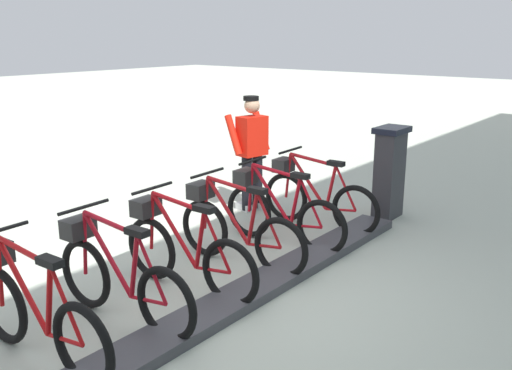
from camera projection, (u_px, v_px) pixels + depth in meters
name	position (u px, v px, depth m)	size (l,w,h in m)	color
ground_plane	(244.00, 299.00, 5.46)	(60.00, 60.00, 0.00)	beige
dock_rail_base	(244.00, 295.00, 5.44)	(0.44, 5.65, 0.10)	#47474C
payment_kiosk	(389.00, 171.00, 7.75)	(0.36, 0.52, 1.28)	#38383D
bike_docked_0	(315.00, 196.00, 7.40)	(1.72, 0.54, 1.02)	black
bike_docked_1	(279.00, 211.00, 6.79)	(1.72, 0.54, 1.02)	black
bike_docked_2	(235.00, 228.00, 6.18)	(1.72, 0.54, 1.02)	black
bike_docked_3	(183.00, 250.00, 5.56)	(1.72, 0.54, 1.02)	black
bike_docked_4	(117.00, 276.00, 4.95)	(1.72, 0.54, 1.02)	black
bike_docked_5	(33.00, 310.00, 4.34)	(1.72, 0.54, 1.02)	black
worker_near_rack	(252.00, 149.00, 8.01)	(0.54, 0.67, 1.66)	white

